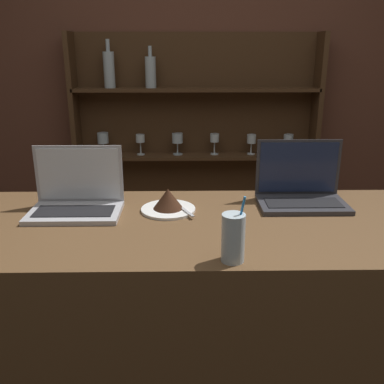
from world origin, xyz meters
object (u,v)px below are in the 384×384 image
(cake_plate, at_px, (168,202))
(water_glass, at_px, (233,238))
(laptop_near, at_px, (77,198))
(laptop_far, at_px, (301,189))

(cake_plate, height_order, water_glass, water_glass)
(laptop_near, relative_size, water_glass, 1.70)
(laptop_near, xyz_separation_m, laptop_far, (0.85, 0.07, 0.00))
(water_glass, bearing_deg, cake_plate, 116.24)
(laptop_near, distance_m, water_glass, 0.67)
(laptop_near, relative_size, cake_plate, 1.62)
(laptop_near, xyz_separation_m, water_glass, (0.54, -0.40, 0.02))
(cake_plate, bearing_deg, laptop_near, -179.96)
(laptop_far, relative_size, water_glass, 1.72)
(laptop_far, bearing_deg, water_glass, -123.57)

